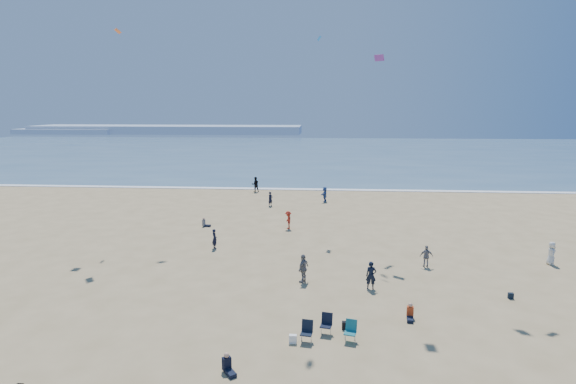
{
  "coord_description": "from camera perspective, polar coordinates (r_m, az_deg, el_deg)",
  "views": [
    {
      "loc": [
        3.55,
        -12.83,
        10.61
      ],
      "look_at": [
        2.0,
        8.0,
        6.67
      ],
      "focal_mm": 28.0,
      "sensor_mm": 36.0,
      "label": 1
    }
  ],
  "objects": [
    {
      "name": "ocean",
      "position": [
        108.4,
        2.37,
        5.09
      ],
      "size": [
        220.0,
        100.0,
        0.06
      ],
      "primitive_type": "cube",
      "color": "#476B84",
      "rests_on": "ground"
    },
    {
      "name": "surf_line",
      "position": [
        58.89,
        0.73,
        0.36
      ],
      "size": [
        220.0,
        1.2,
        0.08
      ],
      "primitive_type": "cube",
      "color": "white",
      "rests_on": "ground"
    },
    {
      "name": "headland_far",
      "position": [
        193.77,
        -15.03,
        7.68
      ],
      "size": [
        110.0,
        20.0,
        3.2
      ],
      "primitive_type": "cube",
      "color": "#7A8EA8",
      "rests_on": "ground"
    },
    {
      "name": "headland_near",
      "position": [
        206.0,
        -26.13,
        6.95
      ],
      "size": [
        40.0,
        14.0,
        2.0
      ],
      "primitive_type": "cube",
      "color": "#7A8EA8",
      "rests_on": "ground"
    },
    {
      "name": "standing_flyers",
      "position": [
        33.66,
        5.06,
        -6.2
      ],
      "size": [
        26.45,
        47.51,
        1.94
      ],
      "color": "black",
      "rests_on": "ground"
    },
    {
      "name": "seated_group",
      "position": [
        22.02,
        2.07,
        -16.88
      ],
      "size": [
        15.93,
        33.51,
        0.84
      ],
      "color": "white",
      "rests_on": "ground"
    },
    {
      "name": "chair_cluster",
      "position": [
        21.78,
        5.04,
        -17.01
      ],
      "size": [
        2.71,
        1.5,
        1.0
      ],
      "color": "black",
      "rests_on": "ground"
    },
    {
      "name": "white_tote",
      "position": [
        21.57,
        0.62,
        -18.16
      ],
      "size": [
        0.35,
        0.2,
        0.4
      ],
      "primitive_type": "cube",
      "color": "white",
      "rests_on": "ground"
    },
    {
      "name": "black_backpack",
      "position": [
        22.91,
        7.26,
        -16.45
      ],
      "size": [
        0.3,
        0.22,
        0.38
      ],
      "primitive_type": "cube",
      "color": "black",
      "rests_on": "ground"
    },
    {
      "name": "navy_bag",
      "position": [
        28.82,
        26.43,
        -11.72
      ],
      "size": [
        0.28,
        0.18,
        0.34
      ],
      "primitive_type": "cube",
      "color": "black",
      "rests_on": "ground"
    },
    {
      "name": "kites_aloft",
      "position": [
        26.03,
        20.32,
        19.95
      ],
      "size": [
        34.97,
        39.57,
        25.43
      ],
      "color": "#6B2D8D",
      "rests_on": "ground"
    }
  ]
}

